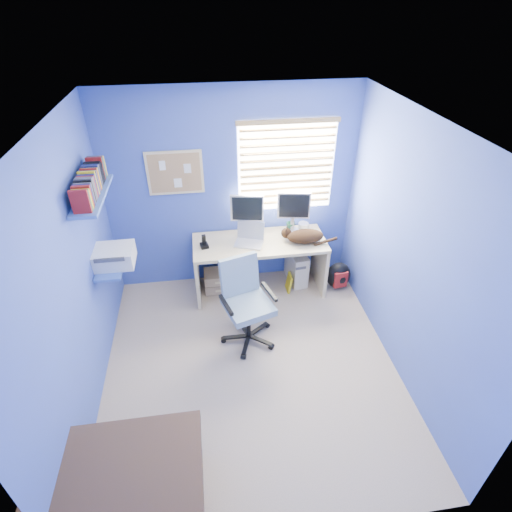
{
  "coord_description": "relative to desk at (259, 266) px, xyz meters",
  "views": [
    {
      "loc": [
        -0.35,
        -2.8,
        3.34
      ],
      "look_at": [
        0.15,
        0.65,
        0.95
      ],
      "focal_mm": 28.0,
      "sensor_mm": 36.0,
      "label": 1
    }
  ],
  "objects": [
    {
      "name": "phone",
      "position": [
        -0.67,
        -0.02,
        0.45
      ],
      "size": [
        0.11,
        0.13,
        0.17
      ],
      "primitive_type": "cube",
      "rotation": [
        0.0,
        0.0,
        0.19
      ],
      "color": "black",
      "rests_on": "desk"
    },
    {
      "name": "monitor_left",
      "position": [
        -0.13,
        0.2,
        0.64
      ],
      "size": [
        0.42,
        0.19,
        0.54
      ],
      "primitive_type": "cube",
      "rotation": [
        0.0,
        0.0,
        -0.19
      ],
      "color": "silver",
      "rests_on": "desk"
    },
    {
      "name": "mug",
      "position": [
        0.43,
        0.22,
        0.42
      ],
      "size": [
        0.1,
        0.09,
        0.1
      ],
      "primitive_type": "imported",
      "color": "#205E3D",
      "rests_on": "desk"
    },
    {
      "name": "yellow_book",
      "position": [
        0.38,
        -0.08,
        -0.25
      ],
      "size": [
        0.03,
        0.17,
        0.24
      ],
      "primitive_type": "cube",
      "color": "yellow",
      "rests_on": "floor"
    },
    {
      "name": "wall_back",
      "position": [
        -0.28,
        0.34,
        0.88
      ],
      "size": [
        3.0,
        0.01,
        2.5
      ],
      "primitive_type": "cube",
      "color": "#445FC4",
      "rests_on": "ground"
    },
    {
      "name": "cat",
      "position": [
        0.55,
        -0.09,
        0.45
      ],
      "size": [
        0.5,
        0.38,
        0.16
      ],
      "primitive_type": "ellipsoid",
      "rotation": [
        0.0,
        0.0,
        -0.38
      ],
      "color": "black",
      "rests_on": "desk"
    },
    {
      "name": "drawer_boxes",
      "position": [
        -0.53,
        0.09,
        -0.23
      ],
      "size": [
        0.35,
        0.28,
        0.27
      ],
      "primitive_type": "cube",
      "color": "tan",
      "rests_on": "floor"
    },
    {
      "name": "wall_front",
      "position": [
        -0.28,
        -2.86,
        0.88
      ],
      "size": [
        3.0,
        0.01,
        2.5
      ],
      "primitive_type": "cube",
      "color": "#445FC4",
      "rests_on": "ground"
    },
    {
      "name": "window_blinds",
      "position": [
        0.37,
        0.31,
        1.18
      ],
      "size": [
        1.15,
        0.05,
        1.1
      ],
      "color": "white",
      "rests_on": "ground"
    },
    {
      "name": "tower_pc",
      "position": [
        0.52,
        0.12,
        -0.14
      ],
      "size": [
        0.24,
        0.46,
        0.45
      ],
      "primitive_type": "cube",
      "rotation": [
        0.0,
        0.0,
        0.11
      ],
      "color": "beige",
      "rests_on": "floor"
    },
    {
      "name": "monitor_right",
      "position": [
        0.44,
        0.19,
        0.64
      ],
      "size": [
        0.42,
        0.19,
        0.54
      ],
      "primitive_type": "cube",
      "rotation": [
        0.0,
        0.0,
        -0.18
      ],
      "color": "silver",
      "rests_on": "desk"
    },
    {
      "name": "wall_shelves",
      "position": [
        -1.64,
        -0.51,
        1.06
      ],
      "size": [
        0.42,
        0.9,
        1.05
      ],
      "color": "#4266C1",
      "rests_on": "ground"
    },
    {
      "name": "ceiling",
      "position": [
        -0.28,
        -1.26,
        2.13
      ],
      "size": [
        3.0,
        3.2,
        0.0
      ],
      "primitive_type": "cube",
      "color": "white",
      "rests_on": "wall_back"
    },
    {
      "name": "cd_spindle",
      "position": [
        0.61,
        0.24,
        0.41
      ],
      "size": [
        0.13,
        0.13,
        0.07
      ],
      "primitive_type": "cylinder",
      "color": "silver",
      "rests_on": "desk"
    },
    {
      "name": "floor",
      "position": [
        -0.28,
        -1.26,
        -0.37
      ],
      "size": [
        3.0,
        3.2,
        0.0
      ],
      "primitive_type": "cube",
      "color": "#C6AD89",
      "rests_on": "ground"
    },
    {
      "name": "desk",
      "position": [
        0.0,
        0.0,
        0.0
      ],
      "size": [
        1.62,
        0.65,
        0.74
      ],
      "primitive_type": "cube",
      "color": "beige",
      "rests_on": "floor"
    },
    {
      "name": "bed_corner",
      "position": [
        -1.39,
        -2.53,
        -0.09
      ],
      "size": [
        1.14,
        0.81,
        0.55
      ],
      "primitive_type": "cube",
      "color": "#4C3223",
      "rests_on": "floor"
    },
    {
      "name": "wall_right",
      "position": [
        1.22,
        -1.26,
        0.88
      ],
      "size": [
        0.01,
        3.2,
        2.5
      ],
      "primitive_type": "cube",
      "color": "#445FC4",
      "rests_on": "ground"
    },
    {
      "name": "backpack",
      "position": [
        1.03,
        -0.1,
        -0.18
      ],
      "size": [
        0.35,
        0.28,
        0.38
      ],
      "primitive_type": "ellipsoid",
      "rotation": [
        0.0,
        0.0,
        0.12
      ],
      "color": "black",
      "rests_on": "floor"
    },
    {
      "name": "corkboard",
      "position": [
        -0.93,
        0.33,
        1.18
      ],
      "size": [
        0.64,
        0.02,
        0.52
      ],
      "color": "beige",
      "rests_on": "ground"
    },
    {
      "name": "laptop",
      "position": [
        -0.14,
        -0.03,
        0.48
      ],
      "size": [
        0.4,
        0.35,
        0.22
      ],
      "primitive_type": "cube",
      "rotation": [
        0.0,
        0.0,
        -0.33
      ],
      "color": "silver",
      "rests_on": "desk"
    },
    {
      "name": "wall_left",
      "position": [
        -1.78,
        -1.26,
        0.88
      ],
      "size": [
        0.01,
        3.2,
        2.5
      ],
      "primitive_type": "cube",
      "color": "#445FC4",
      "rests_on": "ground"
    },
    {
      "name": "office_chair",
      "position": [
        -0.27,
        -0.83,
        -0.0
      ],
      "size": [
        0.72,
        0.72,
        0.99
      ],
      "color": "black",
      "rests_on": "floor"
    }
  ]
}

